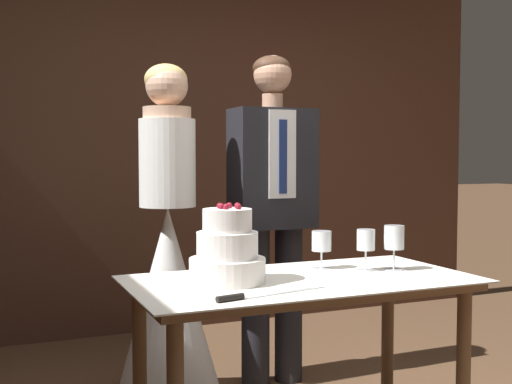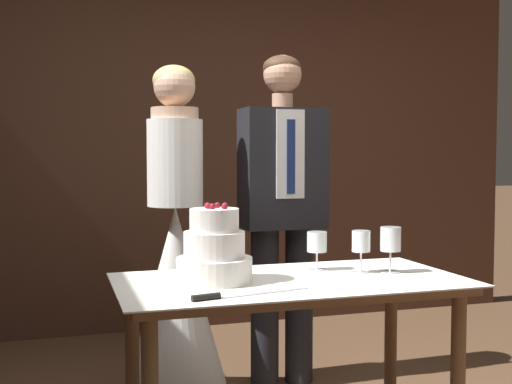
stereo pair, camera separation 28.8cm
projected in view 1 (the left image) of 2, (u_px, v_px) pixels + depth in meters
The scene contains 9 objects.
wall_back at pixel (168, 127), 4.52m from camera, with size 5.06×0.12×2.85m, color #472B1E.
cake_table at pixel (301, 303), 2.49m from camera, with size 1.34×0.69×0.75m.
tiered_cake at pixel (227, 252), 2.40m from camera, with size 0.29×0.29×0.30m.
cake_knife at pixel (252, 296), 2.14m from camera, with size 0.44×0.11×0.02m.
wine_glass_near at pixel (394, 240), 2.66m from camera, with size 0.08×0.08×0.19m.
wine_glass_middle at pixel (366, 242), 2.65m from camera, with size 0.07×0.07×0.17m.
wine_glass_far at pixel (322, 242), 2.69m from camera, with size 0.08×0.08×0.16m.
bride at pixel (168, 277), 3.21m from camera, with size 0.54×0.54×1.68m.
groom at pixel (272, 201), 3.41m from camera, with size 0.43×0.25×1.75m.
Camera 1 is at (-1.21, -2.12, 1.22)m, focal length 45.00 mm.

